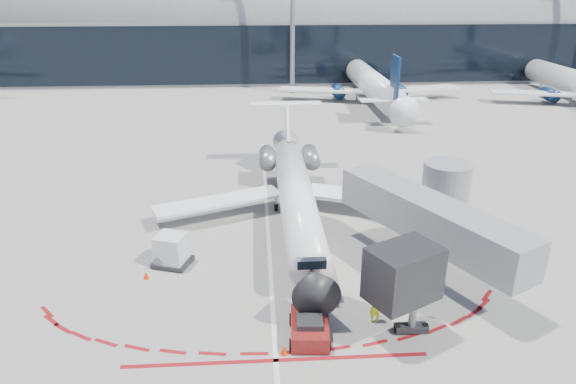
{
  "coord_description": "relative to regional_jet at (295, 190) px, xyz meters",
  "views": [
    {
      "loc": [
        -0.63,
        -30.16,
        16.1
      ],
      "look_at": [
        1.39,
        1.66,
        2.85
      ],
      "focal_mm": 32.0,
      "sensor_mm": 36.0,
      "label": 1
    }
  ],
  "objects": [
    {
      "name": "ground",
      "position": [
        -2.04,
        -3.71,
        -2.12
      ],
      "size": [
        260.0,
        260.0,
        0.0
      ],
      "primitive_type": "plane",
      "color": "gray",
      "rests_on": "ground"
    },
    {
      "name": "pushback_tug",
      "position": [
        -0.34,
        -13.61,
        -1.59
      ],
      "size": [
        2.13,
        4.64,
        1.19
      ],
      "rotation": [
        0.0,
        0.0,
        -0.07
      ],
      "color": "#550C10",
      "rests_on": "ground"
    },
    {
      "name": "jet_bridge",
      "position": [
        7.75,
        -6.73,
        0.89
      ],
      "size": [
        10.03,
        15.2,
        4.9
      ],
      "color": "gray",
      "rests_on": "ground"
    },
    {
      "name": "apron_stop_bar",
      "position": [
        -2.04,
        -15.21,
        -2.11
      ],
      "size": [
        14.0,
        0.25,
        0.01
      ],
      "primitive_type": "cube",
      "color": "maroon",
      "rests_on": "ground"
    },
    {
      "name": "apron_centerline",
      "position": [
        -2.04,
        -1.71,
        -2.11
      ],
      "size": [
        0.25,
        40.0,
        0.01
      ],
      "primitive_type": "cube",
      "color": "silver",
      "rests_on": "ground"
    },
    {
      "name": "safety_cone_right",
      "position": [
        -1.63,
        -14.79,
        -1.87
      ],
      "size": [
        0.36,
        0.36,
        0.5
      ],
      "primitive_type": "cone",
      "color": "red",
      "rests_on": "ground"
    },
    {
      "name": "light_mast_centre",
      "position": [
        2.96,
        44.29,
        10.38
      ],
      "size": [
        0.7,
        0.7,
        25.0
      ],
      "primitive_type": "cylinder",
      "color": "gray",
      "rests_on": "ground"
    },
    {
      "name": "regional_jet",
      "position": [
        0.0,
        0.0,
        0.0
      ],
      "size": [
        20.54,
        25.33,
        6.34
      ],
      "color": "white",
      "rests_on": "ground"
    },
    {
      "name": "uld_container",
      "position": [
        -7.96,
        -6.28,
        -1.14
      ],
      "size": [
        2.57,
        2.36,
        1.99
      ],
      "rotation": [
        0.0,
        0.0,
        -0.32
      ],
      "color": "black",
      "rests_on": "ground"
    },
    {
      "name": "bg_airliner_1",
      "position": [
        13.69,
        38.86,
        2.85
      ],
      "size": [
        30.69,
        32.49,
        9.93
      ],
      "primitive_type": null,
      "color": "white",
      "rests_on": "ground"
    },
    {
      "name": "ramp_worker",
      "position": [
        3.07,
        -12.61,
        -1.25
      ],
      "size": [
        0.7,
        0.53,
        1.74
      ],
      "primitive_type": "imported",
      "rotation": [
        0.0,
        0.0,
        3.33
      ],
      "color": "#EFFF1A",
      "rests_on": "ground"
    },
    {
      "name": "safety_cone_left",
      "position": [
        -9.26,
        -7.81,
        -1.88
      ],
      "size": [
        0.34,
        0.34,
        0.47
      ],
      "primitive_type": "cone",
      "color": "red",
      "rests_on": "ground"
    },
    {
      "name": "terminal_building",
      "position": [
        -2.04,
        61.26,
        6.4
      ],
      "size": [
        150.0,
        24.15,
        24.0
      ],
      "color": "gray",
      "rests_on": "ground"
    }
  ]
}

